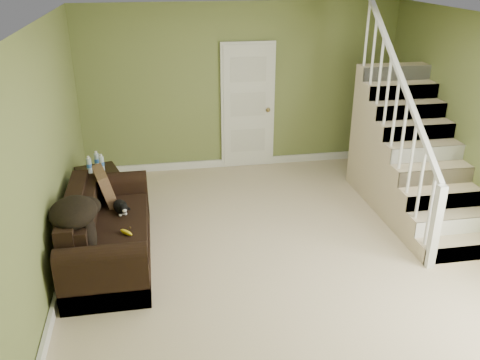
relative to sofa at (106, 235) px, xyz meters
name	(u,v)px	position (x,y,z in m)	size (l,w,h in m)	color
floor	(281,250)	(2.01, -0.18, -0.31)	(5.00, 5.50, 0.01)	#C4B48E
ceiling	(290,23)	(2.01, -0.18, 2.29)	(5.00, 5.50, 0.01)	white
wall_back	(241,88)	(2.01, 2.57, 0.99)	(5.00, 0.04, 2.60)	olive
wall_front	(401,304)	(2.01, -2.93, 0.99)	(5.00, 0.04, 2.60)	olive
wall_left	(44,162)	(-0.49, -0.18, 0.99)	(0.04, 5.50, 2.60)	olive
baseboard_back	(241,162)	(2.01, 2.54, -0.25)	(5.00, 0.04, 0.12)	white
baseboard_left	(65,266)	(-0.46, -0.18, -0.25)	(0.04, 5.50, 0.12)	white
baseboard_right	(472,228)	(4.48, -0.18, -0.25)	(0.04, 5.50, 0.12)	white
door	(248,107)	(2.12, 2.53, 0.70)	(0.86, 0.12, 2.02)	white
staircase	(407,160)	(4.01, 0.79, 0.34)	(1.00, 2.51, 2.82)	#C4B48E
sofa	(106,235)	(0.00, 0.00, 0.00)	(0.88, 2.03, 0.80)	black
side_table	(100,191)	(-0.16, 1.19, 0.01)	(0.64, 0.64, 0.85)	black
cat	(120,207)	(0.17, 0.26, 0.21)	(0.26, 0.42, 0.20)	black
banana	(126,232)	(0.25, -0.26, 0.15)	(0.05, 0.18, 0.05)	yellow
throw_pillow	(106,189)	(0.00, 0.61, 0.30)	(0.12, 0.49, 0.49)	#4F301F
throw_blanket	(73,212)	(-0.24, -0.41, 0.52)	(0.47, 0.62, 0.26)	black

